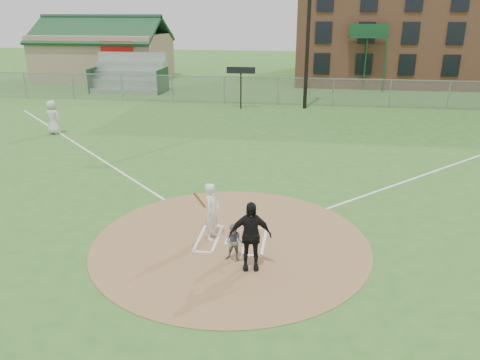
# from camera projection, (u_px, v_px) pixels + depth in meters

# --- Properties ---
(ground) EXTENTS (140.00, 140.00, 0.00)m
(ground) POSITION_uv_depth(u_px,v_px,m) (231.00, 242.00, 14.25)
(ground) COLOR #316322
(ground) RESTS_ON ground
(dirt_circle) EXTENTS (8.40, 8.40, 0.02)m
(dirt_circle) POSITION_uv_depth(u_px,v_px,m) (231.00, 242.00, 14.25)
(dirt_circle) COLOR #997148
(dirt_circle) RESTS_ON ground
(home_plate) EXTENTS (0.41, 0.41, 0.03)m
(home_plate) POSITION_uv_depth(u_px,v_px,m) (232.00, 241.00, 14.23)
(home_plate) COLOR white
(home_plate) RESTS_ON dirt_circle
(foul_line_first) EXTENTS (17.04, 17.04, 0.01)m
(foul_line_first) POSITION_uv_depth(u_px,v_px,m) (455.00, 164.00, 21.44)
(foul_line_first) COLOR white
(foul_line_first) RESTS_ON ground
(foul_line_third) EXTENTS (17.04, 17.04, 0.01)m
(foul_line_third) POSITION_uv_depth(u_px,v_px,m) (84.00, 149.00, 23.79)
(foul_line_third) COLOR white
(foul_line_third) RESTS_ON ground
(catcher) EXTENTS (0.57, 0.46, 1.09)m
(catcher) POSITION_uv_depth(u_px,v_px,m) (234.00, 243.00, 13.02)
(catcher) COLOR slate
(catcher) RESTS_ON dirt_circle
(umpire) EXTENTS (1.19, 0.62, 1.94)m
(umpire) POSITION_uv_depth(u_px,v_px,m) (250.00, 236.00, 12.49)
(umpire) COLOR black
(umpire) RESTS_ON dirt_circle
(ondeck_player) EXTENTS (1.05, 0.82, 1.90)m
(ondeck_player) POSITION_uv_depth(u_px,v_px,m) (53.00, 117.00, 26.35)
(ondeck_player) COLOR silver
(ondeck_player) RESTS_ON ground
(batters_boxes) EXTENTS (2.08, 1.88, 0.01)m
(batters_boxes) POSITION_uv_depth(u_px,v_px,m) (232.00, 239.00, 14.38)
(batters_boxes) COLOR white
(batters_boxes) RESTS_ON dirt_circle
(batter_at_plate) EXTENTS (0.73, 1.06, 1.80)m
(batter_at_plate) POSITION_uv_depth(u_px,v_px,m) (212.00, 211.00, 14.17)
(batter_at_plate) COLOR white
(batter_at_plate) RESTS_ON dirt_circle
(outfield_fence) EXTENTS (56.08, 0.08, 2.03)m
(outfield_fence) POSITION_uv_depth(u_px,v_px,m) (278.00, 91.00, 34.36)
(outfield_fence) COLOR slate
(outfield_fence) RESTS_ON ground
(bleachers) EXTENTS (6.08, 3.20, 3.20)m
(bleachers) POSITION_uv_depth(u_px,v_px,m) (128.00, 73.00, 39.77)
(bleachers) COLOR #B7BABF
(bleachers) RESTS_ON ground
(clubhouse) EXTENTS (12.20, 8.71, 6.23)m
(clubhouse) POSITION_uv_depth(u_px,v_px,m) (104.00, 55.00, 46.46)
(clubhouse) COLOR tan
(clubhouse) RESTS_ON ground
(brick_warehouse) EXTENTS (30.00, 17.17, 15.00)m
(brick_warehouse) POSITION_uv_depth(u_px,v_px,m) (457.00, 0.00, 44.88)
(brick_warehouse) COLOR #9F6044
(brick_warehouse) RESTS_ON ground
(light_pole) EXTENTS (1.20, 0.30, 12.22)m
(light_pole) POSITION_uv_depth(u_px,v_px,m) (309.00, 10.00, 31.25)
(light_pole) COLOR black
(light_pole) RESTS_ON ground
(scoreboard_sign) EXTENTS (2.00, 0.10, 2.93)m
(scoreboard_sign) POSITION_uv_depth(u_px,v_px,m) (241.00, 75.00, 32.54)
(scoreboard_sign) COLOR black
(scoreboard_sign) RESTS_ON ground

